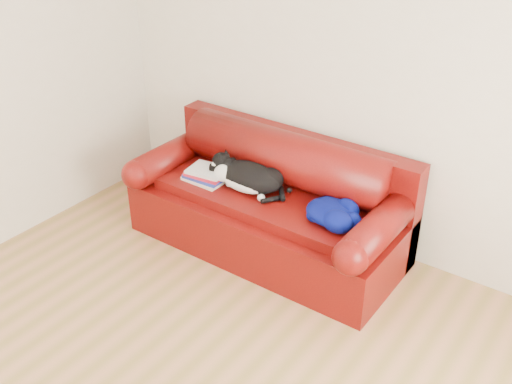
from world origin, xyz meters
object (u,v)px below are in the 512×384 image
(book_stack, at_px, (207,174))
(cat, at_px, (248,178))
(sofa_base, at_px, (267,221))
(blanket, at_px, (333,212))

(book_stack, xyz_separation_m, cat, (0.35, 0.06, 0.05))
(cat, bearing_deg, book_stack, 177.38)
(sofa_base, xyz_separation_m, cat, (-0.13, -0.06, 0.36))
(sofa_base, bearing_deg, blanket, -5.76)
(sofa_base, height_order, book_stack, book_stack)
(book_stack, height_order, blanket, blanket)
(sofa_base, relative_size, book_stack, 6.57)
(sofa_base, xyz_separation_m, blanket, (0.60, -0.06, 0.32))
(blanket, bearing_deg, cat, -179.66)
(book_stack, height_order, cat, cat)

